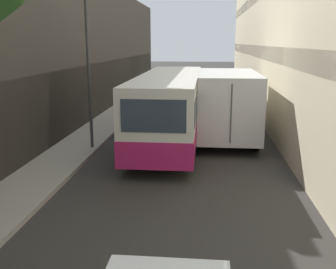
{
  "coord_description": "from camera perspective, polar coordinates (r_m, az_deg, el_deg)",
  "views": [
    {
      "loc": [
        0.96,
        1.56,
        4.26
      ],
      "look_at": [
        -0.14,
        12.75,
        1.6
      ],
      "focal_mm": 42.0,
      "sensor_mm": 36.0,
      "label": 1
    }
  ],
  "objects": [
    {
      "name": "sidewalk_left",
      "position": [
        15.01,
        -14.97,
        -3.36
      ],
      "size": [
        1.87,
        60.0,
        0.15
      ],
      "color": "#9E998E",
      "rests_on": "ground_plane"
    },
    {
      "name": "street_lamp",
      "position": [
        15.54,
        -11.69,
        14.46
      ],
      "size": [
        0.36,
        0.8,
        6.43
      ],
      "color": "#38383D",
      "rests_on": "sidewalk_left"
    },
    {
      "name": "ground_plane",
      "position": [
        14.13,
        1.44,
        -4.24
      ],
      "size": [
        150.0,
        150.0,
        0.0
      ],
      "primitive_type": "plane",
      "color": "#33302D"
    },
    {
      "name": "panel_van",
      "position": [
        27.53,
        1.36,
        6.77
      ],
      "size": [
        1.92,
        4.72,
        2.03
      ],
      "color": "navy",
      "rests_on": "ground_plane"
    },
    {
      "name": "building_left_shopfront",
      "position": [
        15.28,
        -23.03,
        9.48
      ],
      "size": [
        2.4,
        60.0,
        7.74
      ],
      "color": "#423D38",
      "rests_on": "ground_plane"
    },
    {
      "name": "box_truck",
      "position": [
        18.14,
        8.46,
        4.74
      ],
      "size": [
        2.49,
        7.82,
        2.98
      ],
      "color": "silver",
      "rests_on": "ground_plane"
    },
    {
      "name": "bus",
      "position": [
        16.93,
        0.27,
        4.13
      ],
      "size": [
        2.44,
        10.62,
        2.92
      ],
      "color": "silver",
      "rests_on": "ground_plane"
    }
  ]
}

